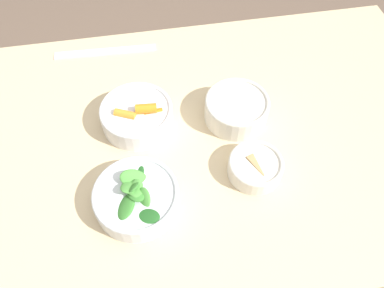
{
  "coord_description": "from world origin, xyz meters",
  "views": [
    {
      "loc": [
        -0.09,
        -0.51,
        1.48
      ],
      "look_at": [
        -0.01,
        -0.04,
        0.8
      ],
      "focal_mm": 35.0,
      "sensor_mm": 36.0,
      "label": 1
    }
  ],
  "objects_px": {
    "bowl_beans_hotdog": "(236,109)",
    "bowl_greens": "(136,197)",
    "bowl_carrots": "(137,115)",
    "ruler": "(106,52)",
    "bowl_cookies": "(256,166)"
  },
  "relations": [
    {
      "from": "bowl_greens",
      "to": "bowl_beans_hotdog",
      "type": "height_order",
      "value": "bowl_greens"
    },
    {
      "from": "bowl_beans_hotdog",
      "to": "ruler",
      "type": "xyz_separation_m",
      "value": [
        -0.3,
        0.29,
        -0.03
      ]
    },
    {
      "from": "bowl_greens",
      "to": "bowl_beans_hotdog",
      "type": "relative_size",
      "value": 1.15
    },
    {
      "from": "bowl_beans_hotdog",
      "to": "ruler",
      "type": "distance_m",
      "value": 0.42
    },
    {
      "from": "bowl_greens",
      "to": "ruler",
      "type": "relative_size",
      "value": 0.62
    },
    {
      "from": "bowl_carrots",
      "to": "bowl_beans_hotdog",
      "type": "xyz_separation_m",
      "value": [
        0.23,
        -0.02,
        -0.0
      ]
    },
    {
      "from": "bowl_carrots",
      "to": "bowl_cookies",
      "type": "xyz_separation_m",
      "value": [
        0.24,
        -0.18,
        -0.01
      ]
    },
    {
      "from": "bowl_carrots",
      "to": "bowl_greens",
      "type": "relative_size",
      "value": 0.97
    },
    {
      "from": "bowl_carrots",
      "to": "bowl_greens",
      "type": "xyz_separation_m",
      "value": [
        -0.02,
        -0.21,
        -0.0
      ]
    },
    {
      "from": "bowl_carrots",
      "to": "ruler",
      "type": "bearing_deg",
      "value": 104.07
    },
    {
      "from": "bowl_greens",
      "to": "bowl_cookies",
      "type": "xyz_separation_m",
      "value": [
        0.26,
        0.03,
        -0.01
      ]
    },
    {
      "from": "bowl_carrots",
      "to": "bowl_cookies",
      "type": "height_order",
      "value": "bowl_carrots"
    },
    {
      "from": "bowl_beans_hotdog",
      "to": "bowl_greens",
      "type": "bearing_deg",
      "value": -143.45
    },
    {
      "from": "bowl_greens",
      "to": "ruler",
      "type": "height_order",
      "value": "bowl_greens"
    },
    {
      "from": "bowl_carrots",
      "to": "bowl_beans_hotdog",
      "type": "bearing_deg",
      "value": -5.68
    }
  ]
}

